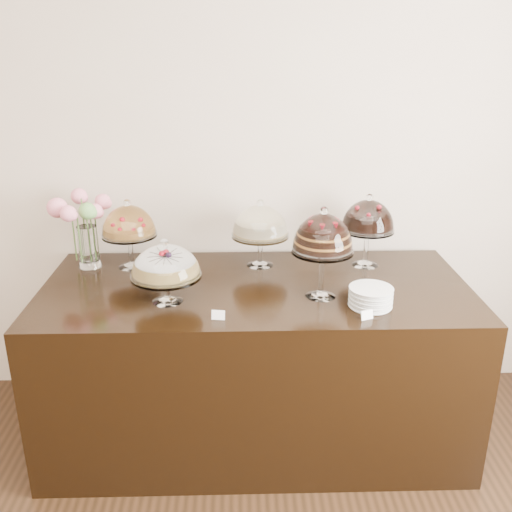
{
  "coord_description": "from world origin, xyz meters",
  "views": [
    {
      "loc": [
        0.17,
        -0.25,
        2.08
      ],
      "look_at": [
        0.24,
        2.4,
        1.08
      ],
      "focal_mm": 40.0,
      "sensor_mm": 36.0,
      "label": 1
    }
  ],
  "objects_px": {
    "cake_stand_sugar_sponge": "(166,264)",
    "plate_stack": "(371,297)",
    "cake_stand_cheesecake": "(260,224)",
    "cake_stand_dark_choco": "(368,219)",
    "cake_stand_fruit_tart": "(129,224)",
    "cake_stand_choco_layer": "(323,236)",
    "display_counter": "(256,361)",
    "flower_vase": "(82,222)"
  },
  "relations": [
    {
      "from": "cake_stand_sugar_sponge",
      "to": "cake_stand_dark_choco",
      "type": "distance_m",
      "value": 1.15
    },
    {
      "from": "cake_stand_choco_layer",
      "to": "cake_stand_dark_choco",
      "type": "distance_m",
      "value": 0.52
    },
    {
      "from": "cake_stand_choco_layer",
      "to": "plate_stack",
      "type": "height_order",
      "value": "cake_stand_choco_layer"
    },
    {
      "from": "cake_stand_fruit_tart",
      "to": "plate_stack",
      "type": "bearing_deg",
      "value": -24.0
    },
    {
      "from": "display_counter",
      "to": "cake_stand_fruit_tart",
      "type": "xyz_separation_m",
      "value": [
        -0.68,
        0.28,
        0.7
      ]
    },
    {
      "from": "display_counter",
      "to": "cake_stand_dark_choco",
      "type": "bearing_deg",
      "value": 23.54
    },
    {
      "from": "cake_stand_choco_layer",
      "to": "cake_stand_fruit_tart",
      "type": "height_order",
      "value": "cake_stand_choco_layer"
    },
    {
      "from": "cake_stand_dark_choco",
      "to": "cake_stand_fruit_tart",
      "type": "xyz_separation_m",
      "value": [
        -1.31,
        0.01,
        -0.02
      ]
    },
    {
      "from": "cake_stand_fruit_tart",
      "to": "cake_stand_sugar_sponge",
      "type": "bearing_deg",
      "value": -61.27
    },
    {
      "from": "cake_stand_cheesecake",
      "to": "plate_stack",
      "type": "bearing_deg",
      "value": -47.44
    },
    {
      "from": "cake_stand_sugar_sponge",
      "to": "cake_stand_choco_layer",
      "type": "height_order",
      "value": "cake_stand_choco_layer"
    },
    {
      "from": "display_counter",
      "to": "cake_stand_cheesecake",
      "type": "height_order",
      "value": "cake_stand_cheesecake"
    },
    {
      "from": "cake_stand_choco_layer",
      "to": "flower_vase",
      "type": "relative_size",
      "value": 1.09
    },
    {
      "from": "plate_stack",
      "to": "cake_stand_choco_layer",
      "type": "bearing_deg",
      "value": 150.96
    },
    {
      "from": "cake_stand_cheesecake",
      "to": "cake_stand_dark_choco",
      "type": "height_order",
      "value": "cake_stand_dark_choco"
    },
    {
      "from": "cake_stand_choco_layer",
      "to": "cake_stand_sugar_sponge",
      "type": "bearing_deg",
      "value": -177.0
    },
    {
      "from": "cake_stand_sugar_sponge",
      "to": "flower_vase",
      "type": "xyz_separation_m",
      "value": [
        -0.51,
        0.47,
        0.07
      ]
    },
    {
      "from": "cake_stand_sugar_sponge",
      "to": "flower_vase",
      "type": "distance_m",
      "value": 0.7
    },
    {
      "from": "cake_stand_dark_choco",
      "to": "flower_vase",
      "type": "relative_size",
      "value": 0.98
    },
    {
      "from": "cake_stand_dark_choco",
      "to": "plate_stack",
      "type": "distance_m",
      "value": 0.59
    },
    {
      "from": "plate_stack",
      "to": "cake_stand_fruit_tart",
      "type": "bearing_deg",
      "value": 156.0
    },
    {
      "from": "cake_stand_choco_layer",
      "to": "cake_stand_fruit_tart",
      "type": "distance_m",
      "value": 1.09
    },
    {
      "from": "cake_stand_sugar_sponge",
      "to": "cake_stand_choco_layer",
      "type": "bearing_deg",
      "value": 3.0
    },
    {
      "from": "cake_stand_dark_choco",
      "to": "cake_stand_fruit_tart",
      "type": "bearing_deg",
      "value": 179.68
    },
    {
      "from": "display_counter",
      "to": "cake_stand_choco_layer",
      "type": "xyz_separation_m",
      "value": [
        0.32,
        -0.14,
        0.76
      ]
    },
    {
      "from": "display_counter",
      "to": "cake_stand_cheesecake",
      "type": "distance_m",
      "value": 0.75
    },
    {
      "from": "display_counter",
      "to": "cake_stand_sugar_sponge",
      "type": "relative_size",
      "value": 6.49
    },
    {
      "from": "cake_stand_cheesecake",
      "to": "cake_stand_dark_choco",
      "type": "bearing_deg",
      "value": -1.24
    },
    {
      "from": "display_counter",
      "to": "cake_stand_sugar_sponge",
      "type": "bearing_deg",
      "value": -157.18
    },
    {
      "from": "flower_vase",
      "to": "display_counter",
      "type": "bearing_deg",
      "value": -17.35
    },
    {
      "from": "cake_stand_cheesecake",
      "to": "flower_vase",
      "type": "distance_m",
      "value": 0.97
    },
    {
      "from": "cake_stand_fruit_tart",
      "to": "flower_vase",
      "type": "distance_m",
      "value": 0.25
    },
    {
      "from": "cake_stand_dark_choco",
      "to": "plate_stack",
      "type": "height_order",
      "value": "cake_stand_dark_choco"
    },
    {
      "from": "display_counter",
      "to": "plate_stack",
      "type": "bearing_deg",
      "value": -26.28
    },
    {
      "from": "cake_stand_sugar_sponge",
      "to": "cake_stand_fruit_tart",
      "type": "relative_size",
      "value": 0.87
    },
    {
      "from": "cake_stand_sugar_sponge",
      "to": "plate_stack",
      "type": "xyz_separation_m",
      "value": [
        0.97,
        -0.08,
        -0.15
      ]
    },
    {
      "from": "cake_stand_choco_layer",
      "to": "cake_stand_cheesecake",
      "type": "xyz_separation_m",
      "value": [
        -0.28,
        0.43,
        -0.07
      ]
    },
    {
      "from": "cake_stand_dark_choco",
      "to": "display_counter",
      "type": "bearing_deg",
      "value": -156.46
    },
    {
      "from": "cake_stand_choco_layer",
      "to": "cake_stand_dark_choco",
      "type": "xyz_separation_m",
      "value": [
        0.31,
        0.41,
        -0.04
      ]
    },
    {
      "from": "display_counter",
      "to": "plate_stack",
      "type": "height_order",
      "value": "plate_stack"
    },
    {
      "from": "display_counter",
      "to": "cake_stand_dark_choco",
      "type": "height_order",
      "value": "cake_stand_dark_choco"
    },
    {
      "from": "cake_stand_sugar_sponge",
      "to": "cake_stand_dark_choco",
      "type": "bearing_deg",
      "value": 23.25
    }
  ]
}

